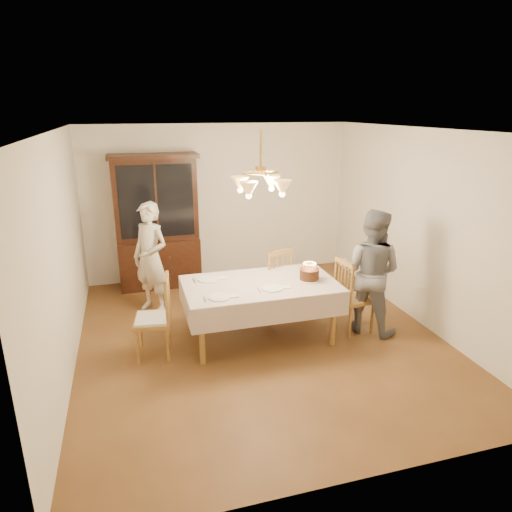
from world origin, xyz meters
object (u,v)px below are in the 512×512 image
object	(u,v)px
china_hutch	(157,224)
birthday_cake	(309,275)
dining_table	(260,289)
elderly_woman	(151,258)
chair_far_side	(272,285)

from	to	relation	value
china_hutch	birthday_cake	xyz separation A→B (m)	(1.70, -2.32, -0.21)
dining_table	china_hutch	size ratio (longest dim) A/B	0.88
elderly_woman	birthday_cake	size ratio (longest dim) A/B	5.36
elderly_woman	birthday_cake	distance (m)	2.30
china_hutch	chair_far_side	xyz separation A→B (m)	(1.44, -1.59, -0.60)
dining_table	chair_far_side	distance (m)	0.80
elderly_woman	dining_table	bearing A→B (deg)	1.61
elderly_woman	chair_far_side	bearing A→B (deg)	26.67
china_hutch	elderly_woman	world-z (taller)	china_hutch
dining_table	china_hutch	xyz separation A→B (m)	(-1.08, 2.25, 0.36)
china_hutch	birthday_cake	distance (m)	2.89
dining_table	birthday_cake	bearing A→B (deg)	-6.27
chair_far_side	elderly_woman	xyz separation A→B (m)	(-1.63, 0.58, 0.36)
dining_table	china_hutch	bearing A→B (deg)	115.54
dining_table	birthday_cake	size ratio (longest dim) A/B	6.33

